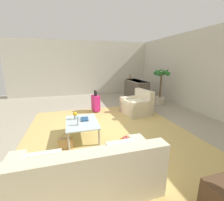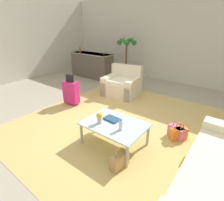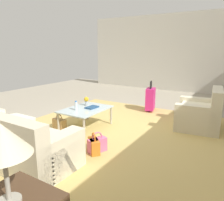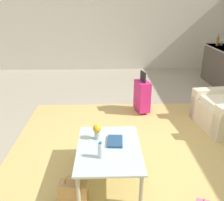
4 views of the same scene
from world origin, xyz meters
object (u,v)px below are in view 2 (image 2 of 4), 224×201
flower_vase (99,117)px  bar_console (92,65)px  coffee_table (114,126)px  suitcase_magenta (71,92)px  wine_glass_leftmost (81,49)px  potted_palm (126,58)px  water_bottle (121,125)px  coffee_table_book (112,119)px  armchair (123,85)px  handbag_tan (119,160)px  handbag_pink (176,132)px  wine_bottle_amber (80,50)px  wine_glass_left_of_centre (104,52)px  handbag_orange (178,133)px

flower_vase → bar_console: bearing=135.3°
coffee_table → suitcase_magenta: suitcase_magenta is taller
wine_glass_leftmost → potted_palm: potted_palm is taller
flower_vase → water_bottle: bearing=6.8°
coffee_table_book → wine_glass_leftmost: wine_glass_leftmost is taller
suitcase_magenta → potted_palm: bearing=93.8°
armchair → water_bottle: size_ratio=5.41×
coffee_table → water_bottle: (0.20, -0.10, 0.14)m
handbag_tan → potted_palm: bearing=122.3°
wine_glass_leftmost → armchair: bearing=-18.9°
water_bottle → handbag_pink: bearing=57.8°
wine_glass_leftmost → handbag_pink: (4.98, -2.24, -0.96)m
armchair → flower_vase: bearing=-64.9°
water_bottle → potted_palm: 4.51m
coffee_table → bar_console: (-3.50, 3.10, 0.12)m
flower_vase → potted_palm: bearing=117.2°
wine_glass_leftmost → wine_bottle_amber: size_ratio=0.51×
coffee_table → wine_glass_left_of_centre: bearing=132.6°
wine_glass_leftmost → suitcase_magenta: wine_glass_leftmost is taller
coffee_table → bar_console: bearing=138.5°
coffee_table → handbag_pink: 1.25m
armchair → wine_glass_leftmost: 3.10m
flower_vase → handbag_orange: (1.11, 1.02, -0.43)m
water_bottle → handbag_tan: water_bottle is taller
bar_console → handbag_orange: 4.93m
wine_glass_leftmost → coffee_table: bearing=-37.2°
handbag_pink → potted_palm: bearing=137.2°
handbag_orange → water_bottle: bearing=-125.3°
water_bottle → handbag_orange: size_ratio=0.57×
flower_vase → suitcase_magenta: size_ratio=0.24×
flower_vase → bar_console: 4.62m
handbag_tan → handbag_pink: (0.43, 1.31, 0.00)m
handbag_pink → potted_palm: size_ratio=0.21×
water_bottle → bar_console: 4.89m
armchair → bar_console: (-2.19, 0.93, 0.20)m
coffee_table_book → suitcase_magenta: suitcase_magenta is taller
water_bottle → wine_glass_leftmost: (-4.35, 3.24, 0.56)m
wine_bottle_amber → handbag_tan: wine_bottle_amber is taller
flower_vase → bar_console: (-3.28, 3.25, -0.05)m
bar_console → wine_glass_leftmost: (-0.65, 0.04, 0.59)m
suitcase_magenta → handbag_pink: 2.85m
suitcase_magenta → potted_palm: size_ratio=0.50×
coffee_table_book → handbag_orange: 1.32m
armchair → wine_glass_leftmost: size_ratio=7.14×
handbag_orange → handbag_tan: size_ratio=1.00×
flower_vase → bar_console: bar_console is taller
water_bottle → wine_bottle_amber: (-4.24, 3.08, 0.57)m
coffee_table_book → handbag_tan: (0.52, -0.49, -0.32)m
wine_glass_leftmost → wine_bottle_amber: (0.11, -0.16, 0.01)m
coffee_table → suitcase_magenta: 2.12m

